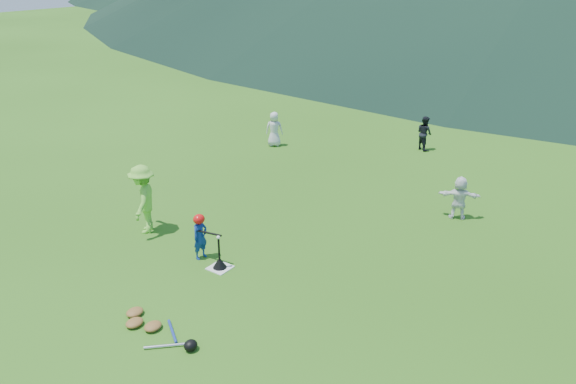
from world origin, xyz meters
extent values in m
plane|color=#2C5C15|center=(0.00, 0.00, 0.00)|extent=(120.00, 120.00, 0.00)
cube|color=silver|center=(0.00, 0.00, 0.01)|extent=(0.45, 0.45, 0.02)
sphere|color=white|center=(0.00, 0.00, 0.74)|extent=(0.08, 0.08, 0.08)
imported|color=navy|center=(-0.64, 0.11, 0.51)|extent=(0.27, 0.39, 1.02)
imported|color=#78D03D|center=(-2.62, 0.29, 0.84)|extent=(1.14, 1.24, 1.68)
imported|color=silver|center=(-4.04, 7.36, 0.60)|extent=(0.70, 0.63, 1.20)
imported|color=black|center=(0.36, 9.98, 0.58)|extent=(0.71, 0.66, 1.17)
imported|color=white|center=(3.23, 5.34, 0.56)|extent=(1.08, 0.70, 1.12)
cone|color=black|center=(0.00, 0.00, 0.11)|extent=(0.30, 0.30, 0.18)
cylinder|color=black|center=(0.00, 0.00, 0.45)|extent=(0.04, 0.04, 0.50)
ellipsoid|color=red|center=(-0.64, 0.11, 0.94)|extent=(0.24, 0.26, 0.22)
cylinder|color=black|center=(-0.34, 0.09, 0.70)|extent=(0.62, 0.13, 0.07)
ellipsoid|color=olive|center=(0.10, -2.40, 0.06)|extent=(0.28, 0.34, 0.13)
ellipsoid|color=olive|center=(0.45, -2.28, 0.06)|extent=(0.28, 0.34, 0.13)
ellipsoid|color=olive|center=(-0.15, -2.18, 0.06)|extent=(0.28, 0.34, 0.13)
cylinder|color=silver|center=(1.00, -2.50, 0.03)|extent=(0.56, 0.54, 0.06)
cylinder|color=#263FA5|center=(0.80, -2.15, 0.03)|extent=(0.60, 0.41, 0.05)
ellipsoid|color=black|center=(1.40, -2.30, 0.09)|extent=(0.22, 0.24, 0.19)
cube|color=gray|center=(0.00, 28.00, 0.60)|extent=(70.00, 0.03, 1.20)
cube|color=yellow|center=(0.00, 28.00, 1.24)|extent=(70.00, 0.08, 0.08)
cylinder|color=gray|center=(-35.00, 28.00, 0.60)|extent=(0.07, 0.07, 1.30)
cylinder|color=gray|center=(0.00, 28.00, 0.60)|extent=(0.07, 0.07, 1.30)
cylinder|color=#382314|center=(-32.00, 32.00, 1.57)|extent=(0.56, 0.56, 3.15)
cylinder|color=#382314|center=(-27.20, 33.50, 1.87)|extent=(0.56, 0.56, 3.74)
cylinder|color=#382314|center=(-22.40, 35.00, 2.17)|extent=(0.56, 0.56, 4.34)
cylinder|color=#382314|center=(-17.60, 32.00, 1.59)|extent=(0.56, 0.56, 3.18)
cylinder|color=#382314|center=(-12.80, 33.50, 1.89)|extent=(0.56, 0.56, 3.78)
cylinder|color=#382314|center=(-8.00, 35.00, 2.19)|extent=(0.56, 0.56, 4.38)
cylinder|color=#382314|center=(-3.20, 32.00, 1.61)|extent=(0.56, 0.56, 3.22)
camera|label=1|loc=(7.18, -7.60, 6.14)|focal=35.00mm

